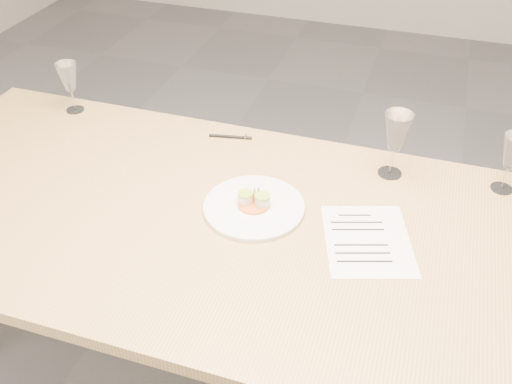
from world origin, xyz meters
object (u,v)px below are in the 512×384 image
(dinner_plate, at_px, (254,206))
(wine_glass_0, at_px, (68,78))
(recipe_sheet, at_px, (367,240))
(wine_glass_1, at_px, (397,133))
(dining_table, at_px, (257,242))
(ballpoint_pen, at_px, (231,137))

(dinner_plate, height_order, wine_glass_0, wine_glass_0)
(recipe_sheet, height_order, wine_glass_1, wine_glass_1)
(dinner_plate, bearing_deg, dining_table, -64.38)
(ballpoint_pen, height_order, wine_glass_1, wine_glass_1)
(ballpoint_pen, bearing_deg, wine_glass_0, 169.06)
(recipe_sheet, xyz_separation_m, ballpoint_pen, (-0.54, 0.38, 0.00))
(dinner_plate, distance_m, recipe_sheet, 0.34)
(dinner_plate, height_order, wine_glass_1, wine_glass_1)
(recipe_sheet, relative_size, wine_glass_0, 1.86)
(ballpoint_pen, xyz_separation_m, wine_glass_0, (-0.63, 0.00, 0.13))
(dinner_plate, bearing_deg, wine_glass_0, 156.92)
(wine_glass_0, height_order, wine_glass_1, wine_glass_1)
(dinner_plate, distance_m, ballpoint_pen, 0.40)
(recipe_sheet, distance_m, ballpoint_pen, 0.66)
(recipe_sheet, bearing_deg, wine_glass_1, 69.30)
(dining_table, distance_m, wine_glass_1, 0.54)
(wine_glass_1, bearing_deg, wine_glass_0, 177.80)
(ballpoint_pen, bearing_deg, dinner_plate, -70.84)
(dinner_plate, distance_m, wine_glass_0, 0.91)
(recipe_sheet, bearing_deg, dining_table, 168.19)
(ballpoint_pen, bearing_deg, wine_glass_1, -15.11)
(wine_glass_1, bearing_deg, dining_table, -131.39)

